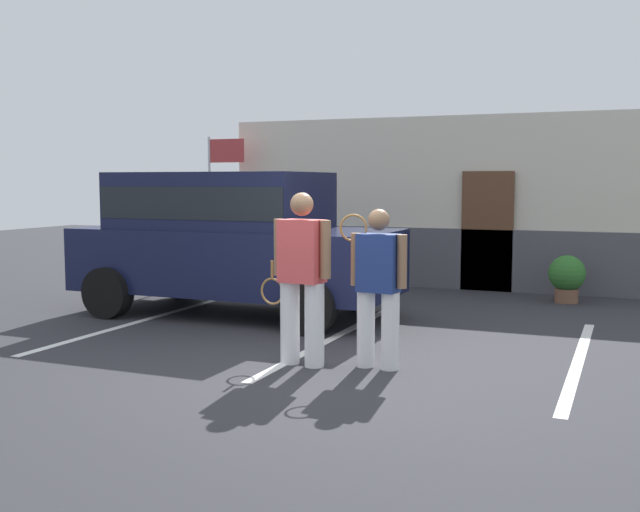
# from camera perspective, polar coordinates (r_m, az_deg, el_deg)

# --- Properties ---
(ground_plane) EXTENTS (40.00, 40.00, 0.00)m
(ground_plane) POSITION_cam_1_polar(r_m,az_deg,el_deg) (7.87, -1.12, -8.52)
(ground_plane) COLOR #2D2D33
(parking_stripe_0) EXTENTS (0.12, 4.40, 0.01)m
(parking_stripe_0) POSITION_cam_1_polar(r_m,az_deg,el_deg) (10.71, -13.68, -4.87)
(parking_stripe_0) COLOR silver
(parking_stripe_0) RESTS_ON ground_plane
(parking_stripe_1) EXTENTS (0.12, 4.40, 0.01)m
(parking_stripe_1) POSITION_cam_1_polar(r_m,az_deg,el_deg) (9.33, 0.82, -6.25)
(parking_stripe_1) COLOR silver
(parking_stripe_1) RESTS_ON ground_plane
(parking_stripe_2) EXTENTS (0.12, 4.40, 0.01)m
(parking_stripe_2) POSITION_cam_1_polar(r_m,az_deg,el_deg) (8.72, 18.83, -7.40)
(parking_stripe_2) COLOR silver
(parking_stripe_2) RESTS_ON ground_plane
(house_frontage) EXTENTS (8.50, 0.40, 3.09)m
(house_frontage) POSITION_cam_1_polar(r_m,az_deg,el_deg) (13.94, 9.84, 3.59)
(house_frontage) COLOR beige
(house_frontage) RESTS_ON ground_plane
(parked_suv) EXTENTS (4.61, 2.19, 2.05)m
(parked_suv) POSITION_cam_1_polar(r_m,az_deg,el_deg) (11.02, -6.77, 1.54)
(parked_suv) COLOR #141938
(parked_suv) RESTS_ON ground_plane
(tennis_player_man) EXTENTS (0.91, 0.33, 1.81)m
(tennis_player_man) POSITION_cam_1_polar(r_m,az_deg,el_deg) (7.90, -1.39, -1.56)
(tennis_player_man) COLOR white
(tennis_player_man) RESTS_ON ground_plane
(tennis_player_woman) EXTENTS (0.75, 0.28, 1.64)m
(tennis_player_woman) POSITION_cam_1_polar(r_m,az_deg,el_deg) (7.80, 4.37, -2.21)
(tennis_player_woman) COLOR white
(tennis_player_woman) RESTS_ON ground_plane
(potted_plant_by_porch) EXTENTS (0.57, 0.57, 0.76)m
(potted_plant_by_porch) POSITION_cam_1_polar(r_m,az_deg,el_deg) (12.67, 18.03, -1.47)
(potted_plant_by_porch) COLOR brown
(potted_plant_by_porch) RESTS_ON ground_plane
(flag_pole) EXTENTS (0.80, 0.05, 2.79)m
(flag_pole) POSITION_cam_1_polar(r_m,az_deg,el_deg) (15.01, -7.64, 5.65)
(flag_pole) COLOR silver
(flag_pole) RESTS_ON ground_plane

